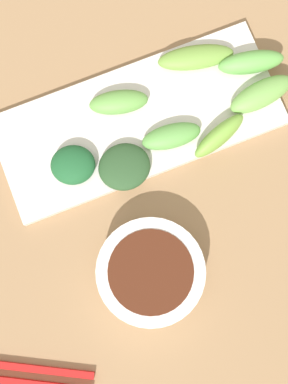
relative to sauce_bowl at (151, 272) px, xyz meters
The scene contains 11 objects.
tabletop 0.12m from the sauce_bowl, 19.84° to the right, with size 2.10×2.10×0.02m, color #96724E.
sauce_bowl is the anchor object (origin of this frame).
serving_plate 0.18m from the sauce_bowl, 16.90° to the right, with size 0.14×0.34×0.01m, color silver.
broccoli_stalk_0 0.21m from the sauce_bowl, 11.08° to the right, with size 0.03×0.07×0.02m, color #65A148.
broccoli_stalk_1 0.26m from the sauce_bowl, 33.62° to the right, with size 0.03×0.09×0.02m, color #709E3E.
broccoli_leafy_2 0.15m from the sauce_bowl, 14.44° to the left, with size 0.05×0.05×0.02m, color #1E572D.
broccoli_stalk_3 0.18m from the sauce_bowl, 48.53° to the right, with size 0.02×0.07×0.03m, color #79B041.
broccoli_stalk_4 0.28m from the sauce_bowl, 47.39° to the right, with size 0.03×0.08×0.03m, color #64AC4D.
broccoli_stalk_5 0.25m from the sauce_bowl, 53.69° to the right, with size 0.03×0.08×0.03m, color #71A94E.
broccoli_leafy_6 0.13m from the sauce_bowl, ahead, with size 0.06×0.06×0.02m, color #294B27.
broccoli_stalk_7 0.16m from the sauce_bowl, 30.41° to the right, with size 0.03×0.07×0.02m, color #5E9F48.
Camera 1 is at (-0.12, 0.05, 0.69)m, focal length 53.00 mm.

